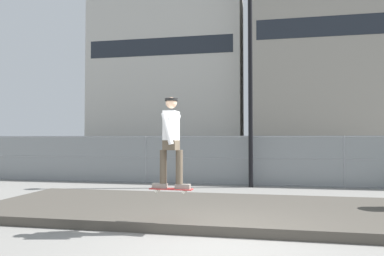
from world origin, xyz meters
name	(u,v)px	position (x,y,z in m)	size (l,w,h in m)	color
ground_plane	(214,243)	(0.00, 0.00, 0.00)	(120.00, 120.00, 0.00)	gray
gravel_berm	(227,210)	(0.00, 2.27, 0.09)	(11.36, 3.87, 0.19)	#4C473F
skateboard	(171,189)	(-0.85, 0.45, 0.80)	(0.81, 0.24, 0.07)	#B22D2D
skater	(171,137)	(-0.85, 0.45, 1.77)	(0.72, 0.59, 1.69)	gray
chain_fence	(240,160)	(0.00, 7.46, 0.93)	(22.12, 0.06, 1.85)	gray
street_lamp	(250,64)	(0.42, 7.03, 4.44)	(0.44, 0.44, 7.20)	black
parked_car_near	(121,158)	(-5.56, 9.64, 0.84)	(4.43, 2.00, 1.66)	navy
library_building	(169,74)	(-13.28, 47.63, 11.96)	(22.68, 10.68, 23.91)	#B2AFA8
office_block	(324,63)	(9.57, 46.69, 12.45)	(20.13, 14.98, 24.90)	gray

